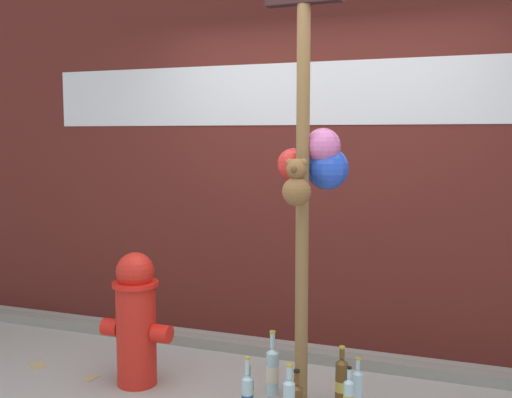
{
  "coord_description": "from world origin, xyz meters",
  "views": [
    {
      "loc": [
        1.18,
        -3.05,
        1.63
      ],
      "look_at": [
        -0.08,
        0.31,
        1.25
      ],
      "focal_mm": 43.26,
      "sensor_mm": 36.0,
      "label": 1
    }
  ],
  "objects_px": {
    "bottle_3": "(357,390)",
    "bottle_6": "(247,395)",
    "bottle_2": "(272,370)",
    "bottle_5": "(342,381)",
    "memorial_post": "(310,134)",
    "fire_hydrant": "(136,318)",
    "bottle_4": "(302,377)",
    "bottle_0": "(248,391)"
  },
  "relations": [
    {
      "from": "bottle_5",
      "to": "bottle_4",
      "type": "bearing_deg",
      "value": -163.83
    },
    {
      "from": "bottle_3",
      "to": "bottle_5",
      "type": "xyz_separation_m",
      "value": [
        -0.11,
        0.08,
        0.01
      ]
    },
    {
      "from": "memorial_post",
      "to": "fire_hydrant",
      "type": "bearing_deg",
      "value": -178.1
    },
    {
      "from": "bottle_2",
      "to": "bottle_3",
      "type": "height_order",
      "value": "bottle_2"
    },
    {
      "from": "memorial_post",
      "to": "bottle_2",
      "type": "relative_size",
      "value": 6.64
    },
    {
      "from": "bottle_6",
      "to": "fire_hydrant",
      "type": "bearing_deg",
      "value": 167.2
    },
    {
      "from": "memorial_post",
      "to": "bottle_3",
      "type": "height_order",
      "value": "memorial_post"
    },
    {
      "from": "bottle_4",
      "to": "bottle_5",
      "type": "bearing_deg",
      "value": 16.17
    },
    {
      "from": "memorial_post",
      "to": "bottle_4",
      "type": "xyz_separation_m",
      "value": [
        -0.06,
        0.07,
        -1.47
      ]
    },
    {
      "from": "memorial_post",
      "to": "bottle_3",
      "type": "distance_m",
      "value": 1.52
    },
    {
      "from": "bottle_5",
      "to": "fire_hydrant",
      "type": "bearing_deg",
      "value": -172.3
    },
    {
      "from": "bottle_2",
      "to": "bottle_5",
      "type": "bearing_deg",
      "value": 1.84
    },
    {
      "from": "memorial_post",
      "to": "fire_hydrant",
      "type": "relative_size",
      "value": 3.09
    },
    {
      "from": "bottle_0",
      "to": "bottle_4",
      "type": "bearing_deg",
      "value": 35.71
    },
    {
      "from": "bottle_4",
      "to": "bottle_6",
      "type": "xyz_separation_m",
      "value": [
        -0.24,
        -0.31,
        -0.03
      ]
    },
    {
      "from": "fire_hydrant",
      "to": "bottle_0",
      "type": "distance_m",
      "value": 0.88
    },
    {
      "from": "memorial_post",
      "to": "bottle_5",
      "type": "relative_size",
      "value": 7.53
    },
    {
      "from": "bottle_2",
      "to": "bottle_4",
      "type": "relative_size",
      "value": 1.04
    },
    {
      "from": "bottle_3",
      "to": "bottle_6",
      "type": "relative_size",
      "value": 0.92
    },
    {
      "from": "memorial_post",
      "to": "bottle_5",
      "type": "height_order",
      "value": "memorial_post"
    },
    {
      "from": "bottle_4",
      "to": "bottle_3",
      "type": "bearing_deg",
      "value": -2.6
    },
    {
      "from": "memorial_post",
      "to": "bottle_6",
      "type": "height_order",
      "value": "memorial_post"
    },
    {
      "from": "memorial_post",
      "to": "bottle_2",
      "type": "distance_m",
      "value": 1.5
    },
    {
      "from": "bottle_2",
      "to": "memorial_post",
      "type": "bearing_deg",
      "value": -25.46
    },
    {
      "from": "bottle_3",
      "to": "bottle_5",
      "type": "distance_m",
      "value": 0.14
    },
    {
      "from": "bottle_3",
      "to": "bottle_6",
      "type": "height_order",
      "value": "bottle_6"
    },
    {
      "from": "memorial_post",
      "to": "bottle_6",
      "type": "bearing_deg",
      "value": -141.87
    },
    {
      "from": "bottle_2",
      "to": "bottle_6",
      "type": "relative_size",
      "value": 1.13
    },
    {
      "from": "bottle_3",
      "to": "bottle_6",
      "type": "bearing_deg",
      "value": -153.53
    },
    {
      "from": "bottle_0",
      "to": "fire_hydrant",
      "type": "bearing_deg",
      "value": 173.99
    },
    {
      "from": "fire_hydrant",
      "to": "bottle_4",
      "type": "relative_size",
      "value": 2.24
    },
    {
      "from": "bottle_6",
      "to": "bottle_5",
      "type": "bearing_deg",
      "value": 38.5
    },
    {
      "from": "bottle_0",
      "to": "bottle_6",
      "type": "bearing_deg",
      "value": -70.77
    },
    {
      "from": "bottle_0",
      "to": "bottle_6",
      "type": "distance_m",
      "value": 0.12
    },
    {
      "from": "memorial_post",
      "to": "fire_hydrant",
      "type": "distance_m",
      "value": 1.65
    },
    {
      "from": "bottle_2",
      "to": "bottle_3",
      "type": "relative_size",
      "value": 1.23
    },
    {
      "from": "bottle_4",
      "to": "bottle_6",
      "type": "relative_size",
      "value": 1.08
    },
    {
      "from": "bottle_4",
      "to": "bottle_5",
      "type": "distance_m",
      "value": 0.24
    },
    {
      "from": "fire_hydrant",
      "to": "bottle_6",
      "type": "distance_m",
      "value": 0.93
    },
    {
      "from": "memorial_post",
      "to": "fire_hydrant",
      "type": "xyz_separation_m",
      "value": [
        -1.15,
        -0.04,
        -1.19
      ]
    },
    {
      "from": "bottle_2",
      "to": "bottle_6",
      "type": "distance_m",
      "value": 0.36
    },
    {
      "from": "memorial_post",
      "to": "bottle_0",
      "type": "xyz_separation_m",
      "value": [
        -0.33,
        -0.12,
        -1.52
      ]
    }
  ]
}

